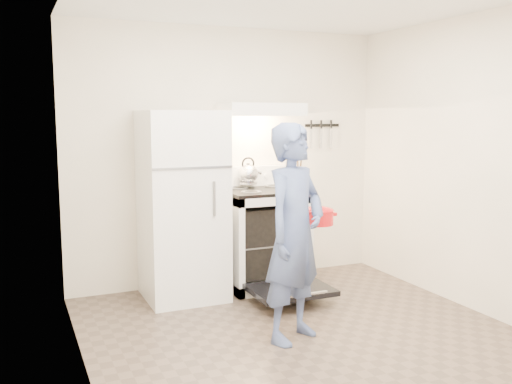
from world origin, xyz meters
The scene contains 15 objects.
floor centered at (0.00, 0.00, 0.00)m, with size 3.60×3.60×0.00m, color brown.
back_wall centered at (0.00, 1.80, 1.25)m, with size 3.20×0.02×2.50m, color white.
refrigerator centered at (-0.58, 1.45, 0.85)m, with size 0.70×0.70×1.70m, color white.
stove_body centered at (0.23, 1.48, 0.46)m, with size 0.76×0.65×0.92m, color white.
cooktop centered at (0.23, 1.48, 0.94)m, with size 0.76×0.65×0.03m, color black.
backsplash centered at (0.23, 1.76, 1.05)m, with size 0.76×0.07×0.20m, color white.
oven_door centered at (0.23, 0.88, 0.12)m, with size 0.70×0.54×0.04m, color black.
oven_rack centered at (0.23, 1.48, 0.44)m, with size 0.60×0.52×0.01m, color slate.
range_hood centered at (0.23, 1.55, 1.71)m, with size 0.76×0.50×0.12m, color white.
knife_strip centered at (1.05, 1.79, 1.55)m, with size 0.40×0.02×0.03m, color black.
pizza_stone centered at (0.18, 1.50, 0.45)m, with size 0.30×0.30×0.02m, color #936F4C.
tea_kettle centered at (0.15, 1.65, 1.10)m, with size 0.25×0.20×0.30m, color silver, non-canonical shape.
utensil_jar centered at (0.49, 1.23, 1.05)m, with size 0.09×0.09×0.13m, color silver.
person centered at (-0.10, 0.17, 0.80)m, with size 0.59×0.38×1.61m, color navy.
dutch_oven centered at (0.25, 0.45, 0.85)m, with size 0.31×0.24×0.21m, color red, non-canonical shape.
Camera 1 is at (-1.99, -3.47, 1.67)m, focal length 40.00 mm.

